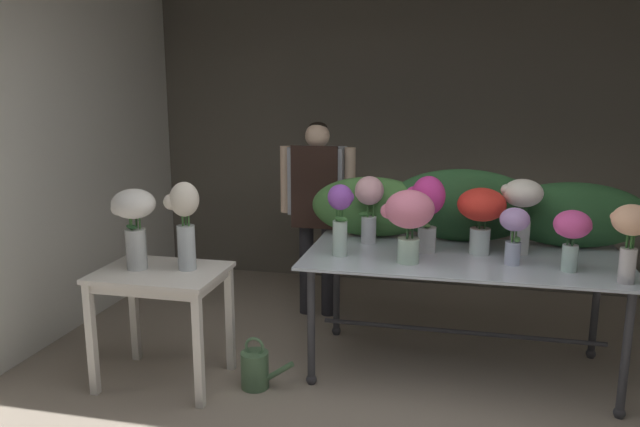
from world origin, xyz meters
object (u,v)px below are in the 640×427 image
(vase_peach_ranunculus, at_px, (631,231))
(florist, at_px, (317,197))
(vase_fuchsia_anemones, at_px, (572,231))
(side_table_white, at_px, (161,285))
(watering_can, at_px, (256,369))
(vase_scarlet_lilies, at_px, (482,211))
(vase_ivory_tulips, at_px, (522,206))
(vase_rosy_freesia, at_px, (409,216))
(vase_cream_lisianthus_tall, at_px, (184,219))
(vase_violet_hydrangea, at_px, (341,214))
(vase_magenta_dahlias, at_px, (427,205))
(display_table_glass, at_px, (462,271))
(vase_white_roses_tall, at_px, (134,218))
(vase_lilac_stock, at_px, (514,229))
(vase_blush_carnations, at_px, (369,201))

(vase_peach_ranunculus, bearing_deg, florist, 150.25)
(vase_fuchsia_anemones, bearing_deg, side_table_white, -171.27)
(florist, bearing_deg, side_table_white, -116.42)
(watering_can, bearing_deg, vase_scarlet_lilies, 24.10)
(vase_peach_ranunculus, height_order, vase_ivory_tulips, vase_ivory_tulips)
(vase_rosy_freesia, bearing_deg, vase_scarlet_lilies, 34.87)
(vase_rosy_freesia, xyz_separation_m, vase_cream_lisianthus_tall, (-1.38, -0.29, -0.03))
(vase_violet_hydrangea, relative_size, vase_cream_lisianthus_tall, 0.84)
(vase_magenta_dahlias, bearing_deg, vase_peach_ranunculus, -19.82)
(display_table_glass, bearing_deg, side_table_white, -162.56)
(vase_fuchsia_anemones, xyz_separation_m, vase_white_roses_tall, (-2.66, -0.38, 0.03))
(vase_rosy_freesia, relative_size, watering_can, 1.32)
(vase_lilac_stock, relative_size, vase_ivory_tulips, 0.72)
(side_table_white, xyz_separation_m, vase_fuchsia_anemones, (2.49, 0.38, 0.40))
(side_table_white, bearing_deg, vase_fuchsia_anemones, 8.73)
(vase_blush_carnations, bearing_deg, vase_ivory_tulips, -3.17)
(vase_cream_lisianthus_tall, bearing_deg, vase_blush_carnations, 34.24)
(vase_blush_carnations, height_order, vase_peach_ranunculus, vase_blush_carnations)
(florist, distance_m, vase_lilac_stock, 1.75)
(vase_blush_carnations, relative_size, vase_cream_lisianthus_tall, 0.85)
(vase_fuchsia_anemones, height_order, vase_scarlet_lilies, vase_scarlet_lilies)
(side_table_white, relative_size, watering_can, 2.26)
(display_table_glass, xyz_separation_m, vase_violet_hydrangea, (-0.79, -0.17, 0.39))
(vase_violet_hydrangea, distance_m, vase_magenta_dahlias, 0.59)
(vase_fuchsia_anemones, height_order, vase_lilac_stock, vase_fuchsia_anemones)
(display_table_glass, relative_size, vase_fuchsia_anemones, 5.51)
(side_table_white, xyz_separation_m, vase_ivory_tulips, (2.23, 0.72, 0.48))
(vase_white_roses_tall, bearing_deg, vase_scarlet_lilies, 17.19)
(vase_violet_hydrangea, bearing_deg, watering_can, -142.60)
(vase_blush_carnations, bearing_deg, vase_scarlet_lilies, -8.63)
(display_table_glass, xyz_separation_m, vase_white_roses_tall, (-2.04, -0.59, 0.39))
(vase_cream_lisianthus_tall, bearing_deg, vase_violet_hydrangea, 20.95)
(vase_rosy_freesia, distance_m, vase_peach_ranunculus, 1.25)
(vase_rosy_freesia, xyz_separation_m, vase_violet_hydrangea, (-0.45, 0.07, -0.02))
(watering_can, bearing_deg, vase_magenta_dahlias, 29.66)
(vase_rosy_freesia, relative_size, vase_blush_carnations, 0.97)
(vase_magenta_dahlias, distance_m, vase_peach_ranunculus, 1.22)
(vase_ivory_tulips, bearing_deg, watering_can, -157.47)
(vase_scarlet_lilies, bearing_deg, vase_blush_carnations, 171.37)
(vase_violet_hydrangea, distance_m, vase_peach_ranunculus, 1.70)
(vase_scarlet_lilies, xyz_separation_m, vase_magenta_dahlias, (-0.36, -0.03, 0.03))
(vase_magenta_dahlias, bearing_deg, vase_white_roses_tall, -160.62)
(vase_violet_hydrangea, xyz_separation_m, vase_magenta_dahlias, (0.54, 0.22, 0.04))
(florist, height_order, vase_blush_carnations, florist)
(vase_magenta_dahlias, xyz_separation_m, vase_peach_ranunculus, (1.15, -0.41, -0.02))
(vase_rosy_freesia, bearing_deg, vase_fuchsia_anemones, 2.06)
(vase_fuchsia_anemones, bearing_deg, vase_peach_ranunculus, -30.75)
(vase_ivory_tulips, relative_size, vase_cream_lisianthus_tall, 0.89)
(vase_scarlet_lilies, bearing_deg, vase_cream_lisianthus_tall, -161.66)
(vase_white_roses_tall, xyz_separation_m, watering_can, (0.77, 0.05, -0.97))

